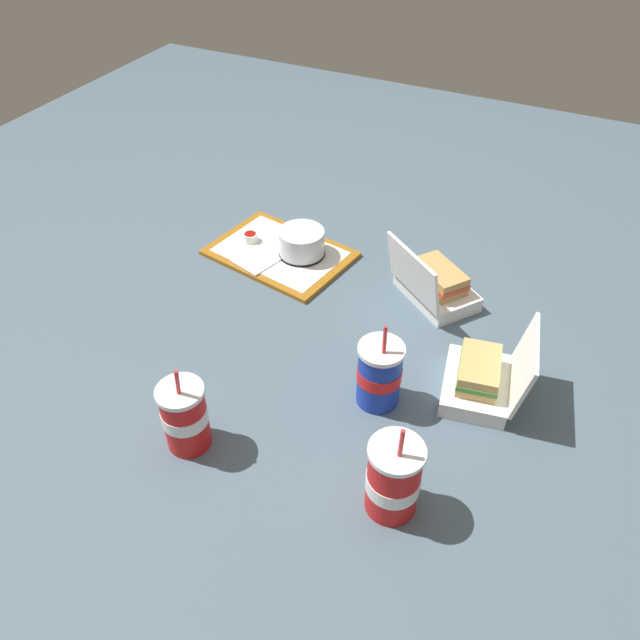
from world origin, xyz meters
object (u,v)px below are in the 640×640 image
(ketchup_cup, at_px, (250,237))
(soda_cup_right, at_px, (379,374))
(cake_container, at_px, (302,243))
(clamshell_sandwich_center, at_px, (435,285))
(soda_cup_center, at_px, (185,416))
(food_tray, at_px, (280,253))
(clamshell_sandwich_corner, at_px, (482,378))
(soda_cup_back, at_px, (393,479))
(plastic_fork, at_px, (287,239))

(ketchup_cup, xyz_separation_m, soda_cup_right, (0.54, -0.38, 0.05))
(cake_container, relative_size, clamshell_sandwich_center, 0.49)
(soda_cup_center, bearing_deg, cake_container, 97.40)
(soda_cup_center, bearing_deg, food_tray, 102.78)
(food_tray, relative_size, clamshell_sandwich_corner, 1.92)
(soda_cup_center, distance_m, soda_cup_right, 0.40)
(clamshell_sandwich_center, bearing_deg, clamshell_sandwich_corner, -54.49)
(soda_cup_center, bearing_deg, clamshell_sandwich_center, 65.41)
(clamshell_sandwich_center, relative_size, soda_cup_back, 1.16)
(plastic_fork, xyz_separation_m, clamshell_sandwich_center, (0.45, -0.06, 0.03))
(cake_container, xyz_separation_m, soda_cup_center, (0.09, -0.66, 0.03))
(ketchup_cup, height_order, soda_cup_right, soda_cup_right)
(cake_container, height_order, plastic_fork, cake_container)
(cake_container, xyz_separation_m, soda_cup_back, (0.50, -0.62, 0.03))
(soda_cup_back, bearing_deg, ketchup_cup, 137.06)
(food_tray, distance_m, soda_cup_center, 0.66)
(soda_cup_back, relative_size, soda_cup_right, 1.05)
(food_tray, height_order, soda_cup_right, soda_cup_right)
(ketchup_cup, xyz_separation_m, soda_cup_back, (0.66, -0.61, 0.05))
(soda_cup_back, height_order, soda_cup_right, soda_cup_back)
(food_tray, distance_m, clamshell_sandwich_center, 0.44)
(food_tray, height_order, plastic_fork, plastic_fork)
(plastic_fork, bearing_deg, ketchup_cup, -130.56)
(soda_cup_right, bearing_deg, plastic_fork, 135.94)
(clamshell_sandwich_center, distance_m, clamshell_sandwich_corner, 0.33)
(ketchup_cup, height_order, soda_cup_center, soda_cup_center)
(clamshell_sandwich_center, bearing_deg, cake_container, 178.22)
(cake_container, xyz_separation_m, ketchup_cup, (-0.16, -0.01, -0.02))
(clamshell_sandwich_corner, bearing_deg, ketchup_cup, 159.71)
(ketchup_cup, height_order, clamshell_sandwich_corner, clamshell_sandwich_corner)
(soda_cup_back, bearing_deg, food_tray, 132.79)
(clamshell_sandwich_corner, bearing_deg, soda_cup_center, -141.80)
(food_tray, bearing_deg, clamshell_sandwich_corner, -22.50)
(food_tray, bearing_deg, soda_cup_center, -77.22)
(food_tray, bearing_deg, soda_cup_right, -40.36)
(soda_cup_center, height_order, soda_cup_right, same)
(plastic_fork, distance_m, soda_cup_back, 0.87)
(plastic_fork, distance_m, soda_cup_center, 0.72)
(plastic_fork, height_order, soda_cup_back, soda_cup_back)
(ketchup_cup, height_order, soda_cup_back, soda_cup_back)
(soda_cup_back, distance_m, soda_cup_right, 0.26)
(ketchup_cup, distance_m, clamshell_sandwich_center, 0.54)
(cake_container, height_order, clamshell_sandwich_corner, clamshell_sandwich_corner)
(soda_cup_back, bearing_deg, soda_cup_center, -174.36)
(clamshell_sandwich_corner, distance_m, soda_cup_right, 0.22)
(clamshell_sandwich_corner, bearing_deg, soda_cup_right, -149.25)
(food_tray, bearing_deg, ketchup_cup, 175.18)
(food_tray, height_order, soda_cup_back, soda_cup_back)
(clamshell_sandwich_center, xyz_separation_m, clamshell_sandwich_corner, (0.19, -0.26, 0.00))
(cake_container, bearing_deg, plastic_fork, 146.98)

